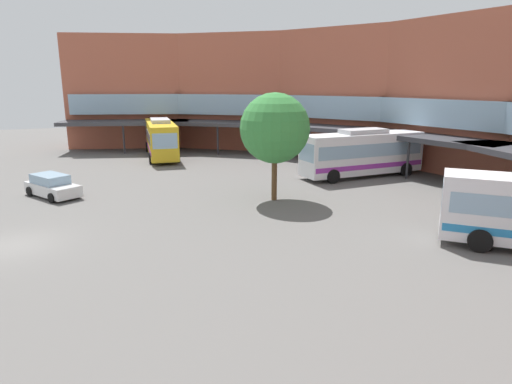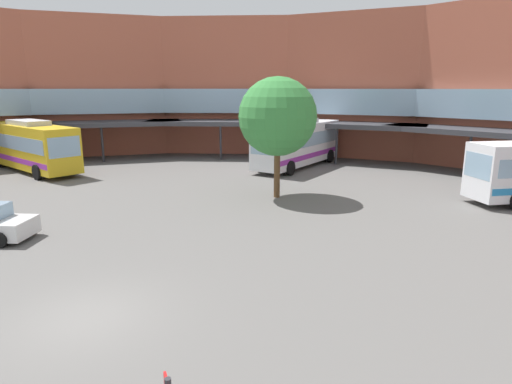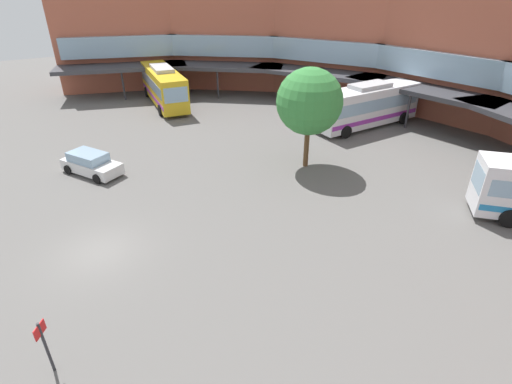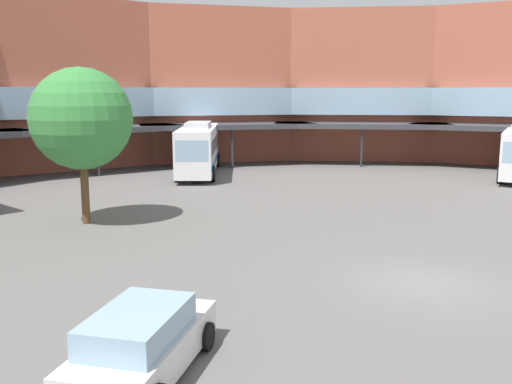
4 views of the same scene
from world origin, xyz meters
name	(u,v)px [view 4 (image 4 of 4)]	position (x,y,z in m)	size (l,w,h in m)	color
ground_plane	(424,283)	(0.00, 0.00, 0.00)	(120.03, 120.03, 0.00)	#605E5B
station_building	(53,87)	(0.00, 23.78, 6.22)	(76.90, 37.44, 12.90)	#AD5942
bus_0	(199,148)	(10.84, 23.63, 1.92)	(9.56, 9.63, 3.79)	white
parked_car	(142,344)	(-9.59, 1.42, 0.74)	(4.71, 3.78, 1.53)	silver
plaza_tree	(81,119)	(-3.10, 15.16, 4.76)	(4.54, 4.54, 7.04)	brown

